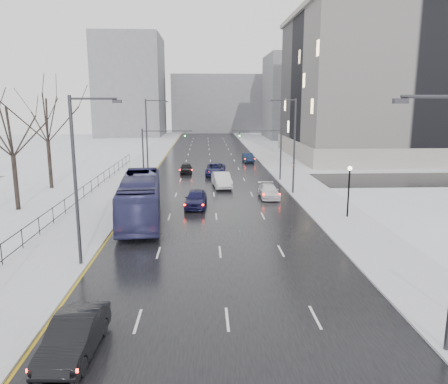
{
  "coord_description": "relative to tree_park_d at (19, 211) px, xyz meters",
  "views": [
    {
      "loc": [
        -0.95,
        -5.03,
        9.62
      ],
      "look_at": [
        0.59,
        29.36,
        2.5
      ],
      "focal_mm": 35.0,
      "sensor_mm": 36.0,
      "label": 1
    }
  ],
  "objects": [
    {
      "name": "sidewalk_right",
      "position": [
        28.3,
        26.0,
        0.08
      ],
      "size": [
        5.0,
        150.0,
        0.16
      ],
      "primitive_type": "cube",
      "color": "silver",
      "rests_on": "ground"
    },
    {
      "name": "road",
      "position": [
        17.8,
        26.0,
        0.02
      ],
      "size": [
        16.0,
        150.0,
        0.04
      ],
      "primitive_type": "cube",
      "color": "black",
      "rests_on": "ground"
    },
    {
      "name": "sedan_right_far",
      "position": [
        23.35,
        4.24,
        0.71
      ],
      "size": [
        1.92,
        4.62,
        1.34
      ],
      "primitive_type": "imported",
      "rotation": [
        0.0,
        0.0,
        0.01
      ],
      "color": "white",
      "rests_on": "road"
    },
    {
      "name": "civic_building",
      "position": [
        52.8,
        38.0,
        11.21
      ],
      "size": [
        41.0,
        31.0,
        24.8
      ],
      "color": "gray",
      "rests_on": "ground"
    },
    {
      "name": "tree_park_d",
      "position": [
        0.0,
        0.0,
        0.0
      ],
      "size": [
        8.75,
        8.75,
        12.5
      ],
      "primitive_type": null,
      "color": "black",
      "rests_on": "ground"
    },
    {
      "name": "sedan_center_far",
      "position": [
        14.3,
        20.23,
        0.71
      ],
      "size": [
        1.67,
        3.98,
        1.35
      ],
      "primitive_type": "imported",
      "rotation": [
        0.0,
        0.0,
        0.02
      ],
      "color": "black",
      "rests_on": "road"
    },
    {
      "name": "park_strip",
      "position": [
        -2.2,
        26.0,
        0.06
      ],
      "size": [
        14.0,
        150.0,
        0.12
      ],
      "primitive_type": "cube",
      "color": "white",
      "rests_on": "ground"
    },
    {
      "name": "bldg_far_right",
      "position": [
        45.8,
        81.0,
        11.0
      ],
      "size": [
        24.0,
        20.0,
        22.0
      ],
      "primitive_type": "cube",
      "color": "slate",
      "rests_on": "ground"
    },
    {
      "name": "no_uturn_sign",
      "position": [
        27.0,
        10.0,
        2.3
      ],
      "size": [
        0.6,
        0.06,
        2.7
      ],
      "color": "#2D2D33",
      "rests_on": "sidewalk_right"
    },
    {
      "name": "sedan_right_distant",
      "position": [
        23.91,
        31.25,
        0.74
      ],
      "size": [
        1.75,
        4.35,
        1.41
      ],
      "primitive_type": "imported",
      "rotation": [
        0.0,
        0.0,
        0.06
      ],
      "color": "#13203A",
      "rests_on": "road"
    },
    {
      "name": "mast_signal_left",
      "position": [
        10.47,
        14.0,
        4.11
      ],
      "size": [
        6.1,
        0.33,
        6.5
      ],
      "color": "#2D2D33",
      "rests_on": "ground"
    },
    {
      "name": "sedan_left_near",
      "position": [
        11.78,
        -23.53,
        0.81
      ],
      "size": [
        1.86,
        4.77,
        1.55
      ],
      "primitive_type": "imported",
      "rotation": [
        0.0,
        0.0,
        -0.05
      ],
      "color": "black",
      "rests_on": "road"
    },
    {
      "name": "cross_road",
      "position": [
        17.8,
        14.0,
        0.02
      ],
      "size": [
        130.0,
        10.0,
        0.04
      ],
      "primitive_type": "cube",
      "color": "black",
      "rests_on": "ground"
    },
    {
      "name": "bldg_far_center",
      "position": [
        21.8,
        106.0,
        9.0
      ],
      "size": [
        30.0,
        18.0,
        18.0
      ],
      "primitive_type": "cube",
      "color": "slate",
      "rests_on": "ground"
    },
    {
      "name": "streetlight_l_near",
      "position": [
        9.63,
        -14.0,
        5.62
      ],
      "size": [
        2.95,
        0.25,
        10.0
      ],
      "color": "#2D2D33",
      "rests_on": "ground"
    },
    {
      "name": "streetlight_r_mid",
      "position": [
        25.97,
        6.0,
        5.62
      ],
      "size": [
        2.95,
        0.25,
        10.0
      ],
      "color": "#2D2D33",
      "rests_on": "ground"
    },
    {
      "name": "iron_fence",
      "position": [
        4.8,
        -4.0,
        0.91
      ],
      "size": [
        0.06,
        70.0,
        1.3
      ],
      "color": "black",
      "rests_on": "sidewalk_left"
    },
    {
      "name": "bldg_far_left",
      "position": [
        -4.2,
        91.0,
        14.0
      ],
      "size": [
        18.0,
        22.0,
        28.0
      ],
      "primitive_type": "cube",
      "color": "slate",
      "rests_on": "ground"
    },
    {
      "name": "bus",
      "position": [
        11.54,
        -3.8,
        1.87
      ],
      "size": [
        4.32,
        13.39,
        3.67
      ],
      "primitive_type": "imported",
      "rotation": [
        0.0,
        0.0,
        0.1
      ],
      "color": "navy",
      "rests_on": "road"
    },
    {
      "name": "lamppost_r_mid",
      "position": [
        28.8,
        -4.0,
        2.94
      ],
      "size": [
        0.36,
        0.36,
        4.28
      ],
      "color": "black",
      "rests_on": "sidewalk_right"
    },
    {
      "name": "mast_signal_right",
      "position": [
        25.13,
        14.0,
        4.11
      ],
      "size": [
        6.1,
        0.33,
        6.5
      ],
      "color": "#2D2D33",
      "rests_on": "ground"
    },
    {
      "name": "tree_park_e",
      "position": [
        -0.4,
        10.0,
        0.0
      ],
      "size": [
        9.45,
        9.45,
        13.5
      ],
      "primitive_type": null,
      "color": "black",
      "rests_on": "ground"
    },
    {
      "name": "sedan_center_near",
      "position": [
        16.01,
        0.44,
        0.85
      ],
      "size": [
        2.21,
        4.86,
        1.62
      ],
      "primitive_type": "imported",
      "rotation": [
        0.0,
        0.0,
        -0.06
      ],
      "color": "#14143C",
      "rests_on": "road"
    },
    {
      "name": "sedan_right_near",
      "position": [
        18.78,
        9.9,
        0.9
      ],
      "size": [
        2.34,
        5.38,
        1.72
      ],
      "primitive_type": "imported",
      "rotation": [
        0.0,
        0.0,
        0.1
      ],
      "color": "silver",
      "rests_on": "road"
    },
    {
      "name": "sedan_right_cross",
      "position": [
        18.3,
        18.66,
        0.8
      ],
      "size": [
        2.93,
        5.67,
        1.53
      ],
      "primitive_type": "imported",
      "rotation": [
        0.0,
        0.0,
        -0.07
      ],
      "color": "#191C4C",
      "rests_on": "road"
    },
    {
      "name": "sidewalk_left",
      "position": [
        7.3,
        26.0,
        0.08
      ],
      "size": [
        5.0,
        150.0,
        0.16
      ],
      "primitive_type": "cube",
      "color": "silver",
      "rests_on": "ground"
    },
    {
      "name": "streetlight_l_far",
      "position": [
        9.63,
        18.0,
        5.62
      ],
      "size": [
        2.95,
        0.25,
        10.0
      ],
      "color": "#2D2D33",
      "rests_on": "ground"
    }
  ]
}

